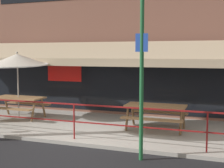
% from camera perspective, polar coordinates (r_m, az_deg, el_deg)
% --- Properties ---
extents(ground_plane, '(120.00, 120.00, 0.00)m').
position_cam_1_polar(ground_plane, '(8.43, -7.83, -11.07)').
color(ground_plane, black).
extents(patio_deck, '(15.00, 4.00, 0.10)m').
position_cam_1_polar(patio_deck, '(10.18, -2.59, -7.83)').
color(patio_deck, '#ADA89E').
rests_on(patio_deck, ground).
extents(restaurant_building, '(15.00, 1.60, 7.42)m').
position_cam_1_polar(restaurant_building, '(12.05, 1.41, 11.67)').
color(restaurant_building, brown).
rests_on(restaurant_building, ground).
extents(patio_railing, '(13.84, 0.04, 0.97)m').
position_cam_1_polar(patio_railing, '(8.50, -6.96, -5.37)').
color(patio_railing, maroon).
rests_on(patio_railing, patio_deck).
extents(picnic_table_left, '(1.80, 1.42, 0.76)m').
position_cam_1_polar(picnic_table_left, '(11.65, -16.65, -3.06)').
color(picnic_table_left, '#997047').
rests_on(picnic_table_left, patio_deck).
extents(picnic_table_centre, '(1.80, 1.42, 0.76)m').
position_cam_1_polar(picnic_table_centre, '(9.53, 7.97, -4.76)').
color(picnic_table_centre, '#997047').
rests_on(picnic_table_centre, patio_deck).
extents(patio_umbrella_left, '(2.14, 2.14, 2.38)m').
position_cam_1_polar(patio_umbrella_left, '(11.50, -16.93, 4.20)').
color(patio_umbrella_left, '#B7B2A8').
rests_on(patio_umbrella_left, patio_deck).
extents(street_sign_pole, '(0.28, 0.09, 3.68)m').
position_cam_1_polar(street_sign_pole, '(6.94, 5.43, 1.31)').
color(street_sign_pole, '#1E6033').
rests_on(street_sign_pole, ground).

